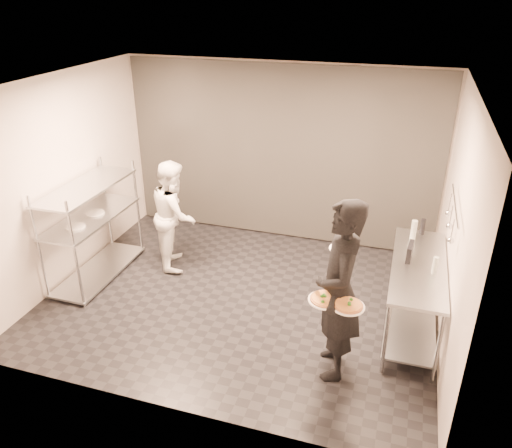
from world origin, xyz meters
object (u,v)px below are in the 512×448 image
(pizza_plate_far, at_px, (348,305))
(salad_plate, at_px, (342,247))
(pos_monitor, at_px, (410,252))
(bottle_dark, at_px, (423,227))
(prep_counter, at_px, (416,286))
(pass_rack, at_px, (92,226))
(waiter, at_px, (339,291))
(bottle_green, at_px, (414,230))
(chef, at_px, (174,214))
(bottle_clear, at_px, (435,265))
(pizza_plate_near, at_px, (325,299))

(pizza_plate_far, relative_size, salad_plate, 1.25)
(pos_monitor, relative_size, bottle_dark, 1.29)
(pizza_plate_far, bearing_deg, prep_counter, 61.36)
(pos_monitor, bearing_deg, prep_counter, -31.45)
(pass_rack, bearing_deg, salad_plate, -10.87)
(prep_counter, relative_size, pos_monitor, 6.74)
(pass_rack, distance_m, waiter, 3.68)
(bottle_green, bearing_deg, pos_monitor, -92.71)
(chef, bearing_deg, bottle_clear, -125.11)
(pass_rack, height_order, pos_monitor, pass_rack)
(pass_rack, relative_size, waiter, 0.80)
(waiter, height_order, bottle_clear, waiter)
(pizza_plate_far, bearing_deg, waiter, 117.38)
(prep_counter, relative_size, pizza_plate_far, 5.55)
(pass_rack, height_order, bottle_dark, pass_rack)
(pos_monitor, bearing_deg, pass_rack, -173.57)
(bottle_dark, bearing_deg, pos_monitor, -100.55)
(pizza_plate_near, bearing_deg, pos_monitor, 58.18)
(pizza_plate_far, height_order, pos_monitor, pos_monitor)
(prep_counter, relative_size, bottle_clear, 8.93)
(prep_counter, height_order, waiter, waiter)
(pizza_plate_near, relative_size, bottle_clear, 1.70)
(prep_counter, xyz_separation_m, bottle_clear, (0.15, -0.15, 0.40))
(chef, relative_size, pos_monitor, 6.00)
(pos_monitor, height_order, bottle_green, bottle_green)
(pass_rack, height_order, pizza_plate_far, pass_rack)
(pass_rack, distance_m, pos_monitor, 4.22)
(chef, height_order, pizza_plate_near, chef)
(waiter, relative_size, bottle_dark, 9.69)
(pass_rack, bearing_deg, prep_counter, 0.03)
(pass_rack, distance_m, chef, 1.14)
(salad_plate, relative_size, bottle_clear, 1.29)
(pos_monitor, xyz_separation_m, bottle_clear, (0.27, -0.24, 0.00))
(pizza_plate_near, distance_m, pos_monitor, 1.45)
(prep_counter, relative_size, waiter, 0.90)
(pizza_plate_near, height_order, pos_monitor, pos_monitor)
(bottle_green, distance_m, bottle_clear, 0.81)
(prep_counter, distance_m, waiter, 1.28)
(pizza_plate_far, bearing_deg, pass_rack, 162.04)
(prep_counter, xyz_separation_m, pizza_plate_far, (-0.65, -1.19, 0.40))
(bottle_clear, bearing_deg, pass_rack, 178.10)
(waiter, height_order, chef, waiter)
(pizza_plate_far, relative_size, bottle_dark, 1.57)
(prep_counter, xyz_separation_m, waiter, (-0.78, -0.95, 0.37))
(waiter, height_order, bottle_dark, waiter)
(pass_rack, height_order, bottle_green, pass_rack)
(pos_monitor, relative_size, bottle_green, 1.05)
(prep_counter, height_order, pizza_plate_near, pizza_plate_near)
(pos_monitor, bearing_deg, pizza_plate_far, -107.35)
(pizza_plate_near, xyz_separation_m, bottle_clear, (1.04, 0.99, 0.01))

